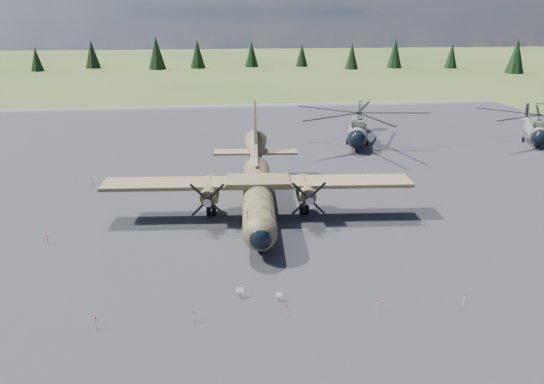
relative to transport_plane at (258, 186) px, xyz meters
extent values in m
plane|color=#55652C|center=(-1.86, -5.37, -2.76)|extent=(500.00, 500.00, 0.00)
cube|color=#5A5B5F|center=(-1.86, 4.63, -2.76)|extent=(120.00, 120.00, 0.04)
cylinder|color=#373A1F|center=(-0.11, -1.54, -0.46)|extent=(4.12, 18.14, 2.80)
sphere|color=#373A1F|center=(-0.78, -10.51, -0.46)|extent=(2.94, 2.94, 2.74)
sphere|color=black|center=(-0.82, -11.06, -0.51)|extent=(2.16, 2.16, 2.01)
cube|color=black|center=(-0.66, -8.91, 0.29)|extent=(2.11, 1.74, 0.55)
cone|color=#373A1F|center=(0.76, 10.21, 0.59)|extent=(3.24, 7.05, 4.21)
cube|color=#939598|center=(-0.04, -0.55, -1.61)|extent=(2.34, 6.12, 0.50)
cube|color=#31381D|center=(-0.08, -1.04, 0.69)|extent=(29.14, 5.53, 0.35)
cube|color=#373A1F|center=(-0.08, -1.04, 0.91)|extent=(6.24, 4.03, 0.35)
cylinder|color=#373A1F|center=(-4.58, -1.01, 0.14)|extent=(1.88, 5.29, 1.50)
cube|color=#373A1F|center=(-4.52, -0.21, -0.51)|extent=(1.75, 3.50, 0.80)
cone|color=gray|center=(-4.82, -4.25, 0.14)|extent=(0.82, 0.95, 0.76)
cylinder|color=black|center=(-4.52, -0.21, -2.21)|extent=(0.96, 1.16, 1.10)
cylinder|color=#373A1F|center=(4.38, -1.68, 0.14)|extent=(1.88, 5.29, 1.50)
cube|color=#373A1F|center=(4.44, -0.88, -0.51)|extent=(1.75, 3.50, 0.80)
cone|color=gray|center=(4.14, -4.91, 0.14)|extent=(0.82, 0.95, 0.76)
cylinder|color=black|center=(4.44, -0.88, -2.21)|extent=(0.96, 1.16, 1.10)
cube|color=#373A1F|center=(0.48, 6.43, 1.19)|extent=(0.84, 7.54, 1.68)
cube|color=#31381D|center=(0.79, 10.71, 0.64)|extent=(9.73, 2.90, 0.22)
cylinder|color=gray|center=(-0.69, -9.31, -1.48)|extent=(0.15, 0.15, 0.90)
cylinder|color=black|center=(-0.69, -9.31, -2.21)|extent=(0.42, 0.96, 0.93)
cylinder|color=gray|center=(16.90, 25.09, -0.75)|extent=(4.85, 8.27, 2.72)
sphere|color=black|center=(15.77, 21.35, -0.80)|extent=(3.11, 3.11, 2.50)
sphere|color=gray|center=(18.02, 28.84, -0.75)|extent=(3.11, 3.11, 2.50)
cube|color=gray|center=(16.77, 24.68, 0.99)|extent=(2.77, 3.86, 0.81)
cylinder|color=gray|center=(16.77, 24.68, 1.81)|extent=(0.49, 0.49, 1.09)
cylinder|color=gray|center=(19.20, 32.74, -0.37)|extent=(3.55, 9.15, 1.55)
cube|color=gray|center=(20.37, 36.64, 0.99)|extent=(0.67, 1.53, 2.61)
cylinder|color=black|center=(20.73, 36.53, 0.99)|extent=(0.88, 2.72, 2.83)
cylinder|color=black|center=(15.96, 21.97, -2.32)|extent=(0.50, 0.80, 0.74)
cylinder|color=black|center=(15.87, 26.76, -2.32)|extent=(0.56, 0.93, 0.87)
cylinder|color=gray|center=(15.87, 26.76, -1.75)|extent=(0.19, 0.19, 1.58)
cylinder|color=black|center=(18.68, 25.92, -2.32)|extent=(0.56, 0.93, 0.87)
cylinder|color=gray|center=(18.68, 25.92, -1.75)|extent=(0.19, 0.19, 1.58)
cylinder|color=gray|center=(43.53, 23.55, -0.98)|extent=(4.86, 7.31, 2.40)
sphere|color=black|center=(42.21, 20.35, -1.03)|extent=(2.89, 2.89, 2.21)
sphere|color=gray|center=(44.85, 26.75, -0.98)|extent=(2.89, 2.89, 2.21)
cube|color=gray|center=(43.38, 23.19, 0.56)|extent=(2.68, 3.47, 0.72)
cylinder|color=gray|center=(43.38, 23.19, 1.28)|extent=(0.45, 0.45, 0.96)
cylinder|color=gray|center=(46.23, 30.08, -0.64)|extent=(3.88, 7.89, 1.37)
cube|color=gray|center=(47.61, 33.41, 0.56)|extent=(0.71, 1.32, 2.31)
cylinder|color=black|center=(47.92, 33.28, 0.56)|extent=(1.01, 2.33, 2.50)
cylinder|color=black|center=(42.43, 20.89, -2.37)|extent=(0.50, 0.71, 0.65)
cylinder|color=black|center=(42.77, 25.11, -2.37)|extent=(0.56, 0.82, 0.77)
cylinder|color=gray|center=(42.77, 25.11, -1.87)|extent=(0.18, 0.18, 1.39)
cylinder|color=black|center=(45.17, 24.12, -2.37)|extent=(0.56, 0.82, 0.77)
cylinder|color=gray|center=(45.17, 24.12, -1.87)|extent=(0.18, 0.18, 1.39)
cube|color=gray|center=(-2.73, -16.08, -2.45)|extent=(0.10, 0.10, 0.62)
cube|color=silver|center=(-2.73, -16.13, -2.15)|extent=(0.53, 0.29, 0.35)
cube|color=gray|center=(-0.12, -16.85, -2.51)|extent=(0.08, 0.08, 0.49)
cube|color=silver|center=(-0.12, -16.89, -2.28)|extent=(0.42, 0.25, 0.27)
cylinder|color=silver|center=(-11.86, -18.87, -2.36)|extent=(0.07, 0.07, 0.80)
cylinder|color=#B41322|center=(-11.86, -18.87, -1.96)|extent=(0.12, 0.12, 0.10)
cylinder|color=silver|center=(-5.86, -18.87, -2.36)|extent=(0.07, 0.07, 0.80)
cylinder|color=#B41322|center=(-5.86, -18.87, -1.96)|extent=(0.12, 0.12, 0.10)
cylinder|color=silver|center=(0.14, -18.87, -2.36)|extent=(0.07, 0.07, 0.80)
cylinder|color=#B41322|center=(0.14, -18.87, -1.96)|extent=(0.12, 0.12, 0.10)
cylinder|color=silver|center=(6.14, -18.87, -2.36)|extent=(0.07, 0.07, 0.80)
cylinder|color=#B41322|center=(6.14, -18.87, -1.96)|extent=(0.12, 0.12, 0.10)
cylinder|color=silver|center=(12.14, -18.87, -2.36)|extent=(0.07, 0.07, 0.80)
cylinder|color=#B41322|center=(12.14, -18.87, -1.96)|extent=(0.12, 0.12, 0.10)
cylinder|color=silver|center=(-17.86, 10.63, -2.36)|extent=(0.07, 0.07, 0.80)
cylinder|color=#B41322|center=(-17.86, 10.63, -1.96)|extent=(0.12, 0.12, 0.10)
cylinder|color=silver|center=(-9.86, 10.63, -2.36)|extent=(0.07, 0.07, 0.80)
cylinder|color=#B41322|center=(-9.86, 10.63, -1.96)|extent=(0.12, 0.12, 0.10)
cylinder|color=silver|center=(-1.86, 10.63, -2.36)|extent=(0.07, 0.07, 0.80)
cylinder|color=#B41322|center=(-1.86, 10.63, -1.96)|extent=(0.12, 0.12, 0.10)
cylinder|color=silver|center=(6.14, 10.63, -2.36)|extent=(0.07, 0.07, 0.80)
cylinder|color=#B41322|center=(6.14, 10.63, -1.96)|extent=(0.12, 0.12, 0.10)
cylinder|color=silver|center=(14.14, 10.63, -2.36)|extent=(0.07, 0.07, 0.80)
cylinder|color=#B41322|center=(14.14, 10.63, -1.96)|extent=(0.12, 0.12, 0.10)
cylinder|color=silver|center=(-18.36, -5.37, -2.36)|extent=(0.07, 0.07, 0.80)
cylinder|color=#B41322|center=(-18.36, -5.37, -1.96)|extent=(0.12, 0.12, 0.10)
cylinder|color=silver|center=(14.64, -5.37, -2.36)|extent=(0.07, 0.07, 0.80)
cylinder|color=#B41322|center=(14.64, -5.37, -1.96)|extent=(0.12, 0.12, 0.10)
cone|color=black|center=(93.65, 115.13, 2.62)|extent=(6.02, 6.02, 10.74)
cone|color=black|center=(80.53, 133.35, 1.44)|extent=(4.70, 4.70, 8.40)
cone|color=black|center=(61.09, 136.49, 2.18)|extent=(5.52, 5.52, 9.86)
cone|color=black|center=(45.11, 134.54, 1.49)|extent=(4.76, 4.76, 8.49)
cone|color=black|center=(29.51, 145.21, 1.22)|extent=(4.46, 4.46, 7.96)
cone|color=black|center=(11.42, 146.11, 1.67)|extent=(4.95, 4.95, 8.84)
cone|color=black|center=(-7.73, 143.48, 2.03)|extent=(5.36, 5.36, 9.58)
cone|color=black|center=(-21.58, 141.56, 2.70)|extent=(6.11, 6.11, 10.91)
cone|color=black|center=(-44.34, 148.24, 2.02)|extent=(5.34, 5.34, 9.54)
cone|color=black|center=(-60.75, 139.99, 1.13)|extent=(4.35, 4.35, 7.77)
camera|label=1|loc=(-4.35, -48.39, 15.93)|focal=35.00mm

